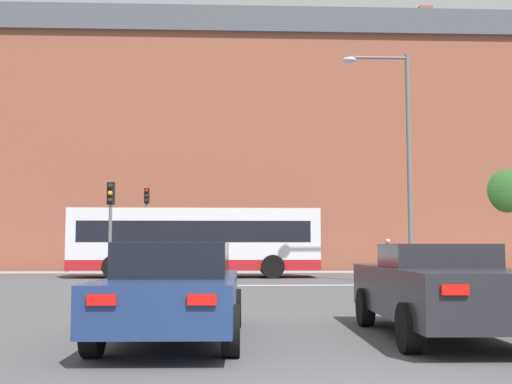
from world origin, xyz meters
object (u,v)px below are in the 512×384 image
at_px(pedestrian_walking_east, 388,252).
at_px(car_saloon_left, 175,289).
at_px(bus_crossing_lead, 195,241).
at_px(traffic_light_near_left, 110,215).
at_px(car_roadster_right, 440,289).
at_px(pedestrian_waiting, 68,255).
at_px(street_lamp_junction, 398,144).
at_px(traffic_light_far_left, 146,216).

bearing_deg(pedestrian_walking_east, car_saloon_left, -168.89).
height_order(bus_crossing_lead, traffic_light_near_left, traffic_light_near_left).
distance_m(car_saloon_left, bus_crossing_lead, 19.05).
bearing_deg(car_roadster_right, car_saloon_left, -177.90).
bearing_deg(traffic_light_near_left, pedestrian_walking_east, 41.50).
relative_size(car_saloon_left, bus_crossing_lead, 0.45).
height_order(bus_crossing_lead, pedestrian_waiting, bus_crossing_lead).
xyz_separation_m(street_lamp_junction, pedestrian_walking_east, (2.44, 11.56, -4.04)).
bearing_deg(traffic_light_far_left, bus_crossing_lead, -61.28).
relative_size(car_saloon_left, street_lamp_junction, 0.57).
distance_m(car_roadster_right, pedestrian_waiting, 27.83).
xyz_separation_m(street_lamp_junction, pedestrian_waiting, (-14.73, 11.99, -4.16)).
bearing_deg(traffic_light_near_left, car_roadster_right, -61.25).
bearing_deg(pedestrian_waiting, traffic_light_near_left, -176.88).
bearing_deg(bus_crossing_lead, traffic_light_near_left, -26.78).
xyz_separation_m(car_roadster_right, bus_crossing_lead, (-4.63, 18.92, 0.89)).
bearing_deg(car_saloon_left, traffic_light_near_left, 105.65).
height_order(bus_crossing_lead, pedestrian_walking_east, bus_crossing_lead).
height_order(car_roadster_right, traffic_light_near_left, traffic_light_near_left).
bearing_deg(car_roadster_right, street_lamp_junction, 78.12).
bearing_deg(pedestrian_waiting, car_roadster_right, -172.24).
distance_m(traffic_light_far_left, traffic_light_near_left, 10.64).
height_order(traffic_light_near_left, pedestrian_waiting, traffic_light_near_left).
height_order(car_saloon_left, street_lamp_junction, street_lamp_junction).
relative_size(traffic_light_near_left, pedestrian_waiting, 2.31).
xyz_separation_m(car_roadster_right, pedestrian_walking_east, (5.42, 24.80, 0.32)).
relative_size(car_saloon_left, pedestrian_waiting, 3.05).
bearing_deg(pedestrian_waiting, traffic_light_far_left, -122.09).
height_order(car_roadster_right, bus_crossing_lead, bus_crossing_lead).
bearing_deg(car_saloon_left, street_lamp_junction, 63.94).
xyz_separation_m(car_roadster_right, street_lamp_junction, (2.98, 13.24, 4.36)).
bearing_deg(traffic_light_near_left, street_lamp_junction, -1.27).
height_order(car_roadster_right, traffic_light_far_left, traffic_light_far_left).
distance_m(bus_crossing_lead, pedestrian_waiting, 9.53).
distance_m(pedestrian_waiting, pedestrian_walking_east, 17.18).
xyz_separation_m(car_saloon_left, traffic_light_far_left, (-3.53, 24.18, 2.22)).
relative_size(street_lamp_junction, pedestrian_waiting, 5.32).
height_order(traffic_light_near_left, street_lamp_junction, street_lamp_junction).
height_order(traffic_light_far_left, pedestrian_waiting, traffic_light_far_left).
bearing_deg(car_roadster_right, bus_crossing_lead, 104.56).
relative_size(traffic_light_far_left, street_lamp_junction, 0.52).
relative_size(bus_crossing_lead, traffic_light_far_left, 2.45).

